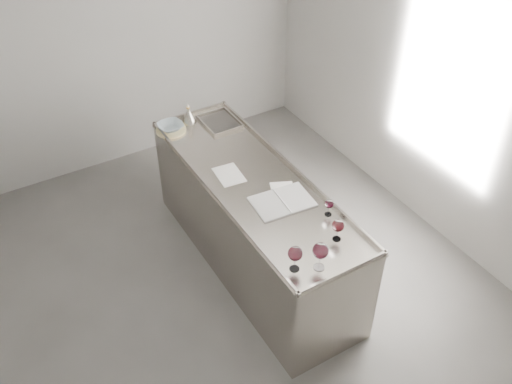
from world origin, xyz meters
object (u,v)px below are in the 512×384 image
notebook (282,202)px  ceramic_bowl (171,127)px  wine_funnel (189,116)px  wine_glass_left (295,254)px  wine_glass_right (338,226)px  counter (254,223)px  wine_glass_small (329,204)px  wine_glass_middle (320,251)px

notebook → ceramic_bowl: bearing=108.6°
wine_funnel → wine_glass_left: bearing=-95.4°
wine_glass_right → ceramic_bowl: 1.97m
counter → wine_glass_left: 1.19m
wine_glass_small → counter: bearing=113.0°
wine_glass_small → wine_funnel: 1.76m
wine_glass_left → wine_glass_right: size_ratio=1.13×
wine_glass_middle → wine_funnel: (0.04, 2.14, -0.09)m
counter → ceramic_bowl: ceramic_bowl is taller
wine_glass_left → wine_glass_middle: wine_glass_middle is taller
wine_glass_left → notebook: 0.72m
wine_glass_left → wine_funnel: wine_funnel is taller
counter → wine_glass_small: (0.27, -0.65, 0.57)m
wine_glass_small → wine_glass_left: bearing=-147.6°
wine_glass_left → wine_glass_small: size_ratio=1.43×
counter → wine_glass_middle: size_ratio=11.03×
counter → wine_glass_right: (0.17, -0.89, 0.59)m
counter → ceramic_bowl: (-0.27, 1.02, 0.52)m
wine_glass_middle → ceramic_bowl: size_ratio=0.98×
wine_glass_left → wine_glass_middle: size_ratio=0.91×
wine_glass_right → notebook: size_ratio=0.36×
wine_glass_small → wine_glass_right: bearing=-113.4°
wine_glass_middle → wine_funnel: bearing=88.8°
wine_funnel → wine_glass_right: bearing=-83.3°
wine_glass_left → ceramic_bowl: (-0.02, 2.01, -0.09)m
counter → wine_glass_left: (-0.26, -0.98, 0.61)m
wine_glass_left → wine_glass_small: 0.63m
counter → ceramic_bowl: 1.18m
wine_glass_right → notebook: bearing=101.8°
notebook → wine_glass_left: bearing=-110.8°
ceramic_bowl → wine_funnel: size_ratio=1.12×
counter → notebook: 0.59m
wine_glass_middle → wine_glass_small: (0.38, 0.41, -0.06)m
wine_glass_left → wine_funnel: 2.07m
ceramic_bowl → wine_glass_left: bearing=-89.5°
wine_glass_middle → wine_glass_small: wine_glass_middle is taller
wine_glass_small → ceramic_bowl: 1.76m
wine_glass_small → wine_funnel: size_ratio=0.70×
wine_glass_right → notebook: (-0.11, 0.55, -0.12)m
ceramic_bowl → wine_funnel: wine_funnel is taller
counter → wine_glass_middle: 1.23m
wine_funnel → notebook: bearing=-85.4°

